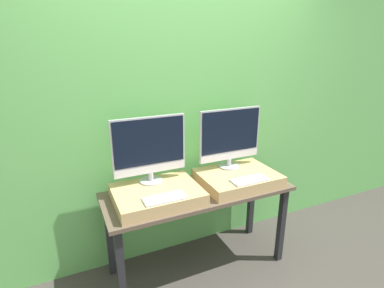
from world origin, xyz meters
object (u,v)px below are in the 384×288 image
object	(u,v)px
monitor_left	(149,148)
monitor_right	(230,136)
keyboard_left	(164,198)
keyboard_right	(249,180)

from	to	relation	value
monitor_left	monitor_right	distance (m)	0.70
monitor_left	keyboard_left	bearing A→B (deg)	-90.00
monitor_left	keyboard_left	distance (m)	0.41
monitor_right	monitor_left	bearing A→B (deg)	180.00
monitor_left	monitor_right	size ratio (longest dim) A/B	1.00
monitor_left	monitor_right	bearing A→B (deg)	0.00
keyboard_left	keyboard_right	xyz separation A→B (m)	(0.70, 0.00, 0.00)
keyboard_right	monitor_right	bearing A→B (deg)	90.00
monitor_left	keyboard_right	xyz separation A→B (m)	(0.70, -0.31, -0.27)
monitor_left	keyboard_left	size ratio (longest dim) A/B	1.90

